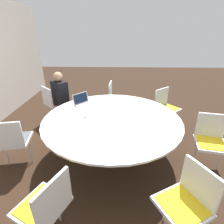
{
  "coord_description": "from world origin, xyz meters",
  "views": [
    {
      "loc": [
        -2.51,
        -0.08,
        2.01
      ],
      "look_at": [
        0.0,
        0.0,
        0.83
      ],
      "focal_mm": 28.0,
      "sensor_mm": 36.0,
      "label": 1
    }
  ],
  "objects": [
    {
      "name": "chair_1",
      "position": [
        -0.36,
        1.49,
        0.53
      ],
      "size": [
        0.5,
        0.51,
        0.87
      ],
      "rotation": [
        0.0,
        0.0,
        4.9
      ],
      "color": "silver",
      "rests_on": "ground_plane"
    },
    {
      "name": "chair_0",
      "position": [
        1.19,
        1.39,
        0.53
      ],
      "size": [
        0.61,
        0.61,
        0.87
      ],
      "rotation": [
        0.0,
        0.0,
        3.97
      ],
      "color": "silver",
      "rests_on": "ground_plane"
    },
    {
      "name": "person_0",
      "position": [
        1.09,
        1.16,
        0.72
      ],
      "size": [
        0.41,
        0.41,
        1.22
      ],
      "rotation": [
        0.0,
        0.0,
        3.97
      ],
      "color": "black",
      "rests_on": "ground_plane"
    },
    {
      "name": "coffee_cup",
      "position": [
        0.02,
        0.44,
        0.77
      ],
      "size": [
        0.07,
        0.07,
        0.09
      ],
      "color": "white",
      "rests_on": "conference_table"
    },
    {
      "name": "chair_5",
      "position": [
        1.03,
        -1.14,
        0.53
      ],
      "size": [
        0.6,
        0.61,
        0.87
      ],
      "rotation": [
        0.0,
        0.0,
        8.54
      ],
      "color": "silver",
      "rests_on": "ground_plane"
    },
    {
      "name": "chair_4",
      "position": [
        -0.23,
        -1.51,
        0.53
      ],
      "size": [
        0.5,
        0.51,
        0.87
      ],
      "rotation": [
        0.0,
        0.0,
        7.66
      ],
      "color": "silver",
      "rests_on": "ground_plane"
    },
    {
      "name": "chair_6",
      "position": [
        1.53,
        -0.04,
        0.53
      ],
      "size": [
        0.47,
        0.45,
        0.87
      ],
      "rotation": [
        0.0,
        0.0,
        9.36
      ],
      "color": "silver",
      "rests_on": "ground_plane"
    },
    {
      "name": "conference_table",
      "position": [
        0.0,
        0.0,
        0.63
      ],
      "size": [
        2.2,
        2.2,
        0.73
      ],
      "color": "#333333",
      "rests_on": "ground_plane"
    },
    {
      "name": "ground_plane",
      "position": [
        0.0,
        0.0,
        0.0
      ],
      "size": [
        16.0,
        16.0,
        0.0
      ],
      "primitive_type": "plane",
      "color": "black"
    },
    {
      "name": "laptop",
      "position": [
        0.52,
        0.57,
        0.78
      ],
      "size": [
        0.42,
        0.41,
        0.21
      ],
      "rotation": [
        0.0,
        0.0,
        -0.74
      ],
      "color": "#99999E",
      "rests_on": "conference_table"
    },
    {
      "name": "chair_2",
      "position": [
        -1.42,
        0.58,
        0.53
      ],
      "size": [
        0.58,
        0.57,
        0.87
      ],
      "rotation": [
        0.0,
        0.0,
        5.85
      ],
      "color": "silver",
      "rests_on": "ground_plane"
    },
    {
      "name": "chair_3",
      "position": [
        -1.32,
        -0.78,
        0.53
      ],
      "size": [
        0.59,
        0.58,
        0.87
      ],
      "rotation": [
        0.0,
        0.0,
        6.77
      ],
      "color": "silver",
      "rests_on": "ground_plane"
    }
  ]
}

